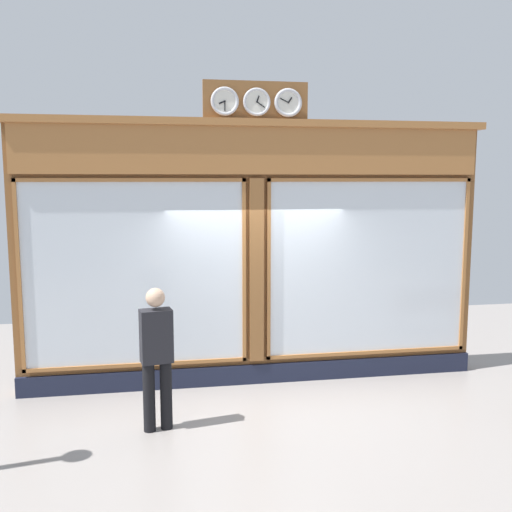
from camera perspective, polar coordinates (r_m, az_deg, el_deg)
ground_plane at (r=6.00m, az=4.93°, el=-21.50°), size 14.00×14.00×0.00m
shop_facade at (r=8.17m, az=-0.15°, el=0.37°), size 6.69×0.42×4.23m
pedestrian at (r=6.82m, az=-9.83°, el=-9.43°), size 0.39×0.28×1.69m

